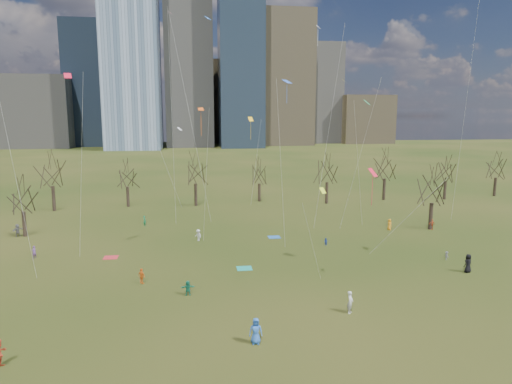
{
  "coord_description": "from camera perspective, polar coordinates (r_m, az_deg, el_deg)",
  "views": [
    {
      "loc": [
        -7.51,
        -41.33,
        15.99
      ],
      "look_at": [
        0.0,
        12.0,
        7.0
      ],
      "focal_mm": 32.0,
      "sensor_mm": 36.0,
      "label": 1
    }
  ],
  "objects": [
    {
      "name": "blanket_navy",
      "position": [
        61.25,
        2.28,
        -5.65
      ],
      "size": [
        1.6,
        1.5,
        0.03
      ],
      "primitive_type": "cube",
      "color": "#245CAA",
      "rests_on": "ground"
    },
    {
      "name": "person_9",
      "position": [
        59.77,
        -7.23,
        -5.37
      ],
      "size": [
        1.09,
        1.07,
        1.5
      ],
      "primitive_type": "imported",
      "rotation": [
        0.0,
        0.0,
        5.52
      ],
      "color": "silver",
      "rests_on": "ground"
    },
    {
      "name": "person_13",
      "position": [
        69.15,
        -13.76,
        -3.52
      ],
      "size": [
        0.62,
        0.66,
        1.52
      ],
      "primitive_type": "imported",
      "rotation": [
        0.0,
        0.0,
        2.19
      ],
      "color": "#1B7946",
      "rests_on": "ground"
    },
    {
      "name": "person_12",
      "position": [
        67.53,
        16.34,
        -3.92
      ],
      "size": [
        0.67,
        0.87,
        1.6
      ],
      "primitive_type": "imported",
      "rotation": [
        0.0,
        0.0,
        1.79
      ],
      "color": "orange",
      "rests_on": "ground"
    },
    {
      "name": "blanket_teal",
      "position": [
        49.1,
        -1.47,
        -9.51
      ],
      "size": [
        1.6,
        1.5,
        0.03
      ],
      "primitive_type": "cube",
      "color": "#178C80",
      "rests_on": "ground"
    },
    {
      "name": "person_11",
      "position": [
        69.18,
        -27.64,
        -4.26
      ],
      "size": [
        1.4,
        1.56,
        1.72
      ],
      "primitive_type": "imported",
      "rotation": [
        0.0,
        0.0,
        0.89
      ],
      "color": "#5C5B60",
      "rests_on": "ground"
    },
    {
      "name": "ground",
      "position": [
        44.94,
        2.18,
        -11.37
      ],
      "size": [
        500.0,
        500.0,
        0.0
      ],
      "primitive_type": "plane",
      "color": "black",
      "rests_on": "ground"
    },
    {
      "name": "downtown_skyline",
      "position": [
        253.07,
        -7.06,
        14.62
      ],
      "size": [
        212.5,
        78.0,
        118.0
      ],
      "color": "slate",
      "rests_on": "ground"
    },
    {
      "name": "person_5",
      "position": [
        42.41,
        -8.51,
        -11.78
      ],
      "size": [
        1.3,
        0.51,
        1.37
      ],
      "primitive_type": "imported",
      "rotation": [
        0.0,
        0.0,
        3.22
      ],
      "color": "#197455",
      "rests_on": "ground"
    },
    {
      "name": "bare_tree_row",
      "position": [
        79.52,
        -2.6,
        2.33
      ],
      "size": [
        113.04,
        29.8,
        9.5
      ],
      "color": "black",
      "rests_on": "ground"
    },
    {
      "name": "kites_airborne",
      "position": [
        55.12,
        2.58,
        7.16
      ],
      "size": [
        52.22,
        41.63,
        33.94
      ],
      "color": "#DF5212",
      "rests_on": "ground"
    },
    {
      "name": "blanket_crimson",
      "position": [
        55.23,
        -17.69,
        -7.8
      ],
      "size": [
        1.6,
        1.5,
        0.03
      ],
      "primitive_type": "cube",
      "color": "#B8242D",
      "rests_on": "ground"
    },
    {
      "name": "person_8",
      "position": [
        57.89,
        8.71,
        -6.18
      ],
      "size": [
        0.52,
        0.58,
        0.96
      ],
      "primitive_type": "imported",
      "rotation": [
        0.0,
        0.0,
        5.13
      ],
      "color": "#2845B0",
      "rests_on": "ground"
    },
    {
      "name": "person_1",
      "position": [
        39.2,
        11.69,
        -13.32
      ],
      "size": [
        0.75,
        0.81,
        1.86
      ],
      "primitive_type": "imported",
      "rotation": [
        0.0,
        0.0,
        0.96
      ],
      "color": "silver",
      "rests_on": "ground"
    },
    {
      "name": "person_6",
      "position": [
        52.41,
        24.99,
        -8.09
      ],
      "size": [
        1.11,
        0.91,
        1.95
      ],
      "primitive_type": "imported",
      "rotation": [
        0.0,
        0.0,
        3.49
      ],
      "color": "black",
      "rests_on": "ground"
    },
    {
      "name": "person_4",
      "position": [
        45.95,
        -14.1,
        -10.17
      ],
      "size": [
        0.91,
        0.87,
        1.52
      ],
      "primitive_type": "imported",
      "rotation": [
        0.0,
        0.0,
        2.4
      ],
      "color": "orange",
      "rests_on": "ground"
    },
    {
      "name": "person_2",
      "position": [
        35.08,
        -29.36,
        -17.15
      ],
      "size": [
        1.07,
        1.17,
        1.95
      ],
      "primitive_type": "imported",
      "rotation": [
        0.0,
        0.0,
        1.14
      ],
      "color": "#AD2D18",
      "rests_on": "ground"
    },
    {
      "name": "person_7",
      "position": [
        57.99,
        -26.0,
        -6.77
      ],
      "size": [
        0.58,
        0.64,
        1.46
      ],
      "primitive_type": "imported",
      "rotation": [
        0.0,
        0.0,
        4.16
      ],
      "color": "#6A4386",
      "rests_on": "ground"
    },
    {
      "name": "person_10",
      "position": [
        69.72,
        21.13,
        -3.78
      ],
      "size": [
        0.92,
        0.43,
        1.53
      ],
      "primitive_type": "imported",
      "rotation": [
        0.0,
        0.0,
        0.06
      ],
      "color": "#AB3818",
      "rests_on": "ground"
    },
    {
      "name": "person_0",
      "position": [
        33.75,
        -0.03,
        -16.98
      ],
      "size": [
        0.99,
        0.7,
        1.91
      ],
      "primitive_type": "imported",
      "rotation": [
        0.0,
        0.0,
        6.18
      ],
      "color": "#295EB5",
      "rests_on": "ground"
    },
    {
      "name": "person_3",
      "position": [
        56.01,
        22.73,
        -7.35
      ],
      "size": [
        0.42,
        0.66,
        0.98
      ],
      "primitive_type": "imported",
      "rotation": [
        0.0,
        0.0,
        1.66
      ],
      "color": "slate",
      "rests_on": "ground"
    }
  ]
}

